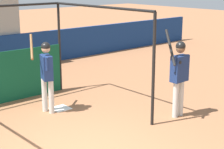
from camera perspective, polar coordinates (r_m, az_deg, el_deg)
batting_cage at (r=9.43m, az=-16.15°, el=1.19°), size 4.06×3.70×2.55m
home_plate at (r=9.54m, az=-7.86°, el=-5.14°), size 0.44×0.44×0.02m
player_batter at (r=9.07m, az=-9.98°, el=0.59°), size 0.56×0.90×1.87m
player_waiting at (r=8.77m, az=10.21°, el=0.43°), size 0.77×0.52×2.08m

